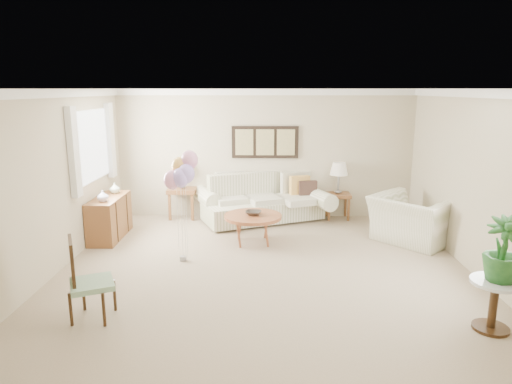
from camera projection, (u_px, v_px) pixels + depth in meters
ground_plane at (265, 271)px, 6.66m from camera, size 6.00×6.00×0.00m
room_shell at (257, 160)px, 6.40m from camera, size 6.04×6.04×2.60m
wall_art_triptych at (265, 142)px, 9.21m from camera, size 1.35×0.06×0.65m
sofa at (263, 202)px, 9.19m from camera, size 2.92×1.82×0.95m
end_table_left at (182, 193)px, 9.34m from camera, size 0.57×0.52×0.62m
end_table_right at (338, 197)px, 9.29m from camera, size 0.49×0.44×0.53m
lamp_left at (181, 168)px, 9.22m from camera, size 0.30×0.30×0.53m
lamp_right at (339, 170)px, 9.16m from camera, size 0.36×0.36×0.63m
coffee_table at (253, 217)px, 7.79m from camera, size 0.99×0.99×0.50m
decor_bowl at (253, 213)px, 7.78m from camera, size 0.31×0.31×0.07m
armchair at (412, 220)px, 7.85m from camera, size 1.65×1.65×0.81m
side_table at (495, 293)px, 4.95m from camera, size 0.53×0.53×0.58m
potted_plant at (503, 250)px, 4.84m from camera, size 0.47×0.47×0.71m
accent_chair at (85, 278)px, 5.20m from camera, size 0.63×0.62×0.96m
credenza at (110, 218)px, 8.10m from camera, size 0.46×1.20×0.74m
vase_white at (103, 196)px, 7.69m from camera, size 0.21×0.21×0.19m
vase_sage at (115, 188)px, 8.31m from camera, size 0.21×0.21×0.19m
balloon_cluster at (182, 172)px, 6.75m from camera, size 0.50×0.41×1.71m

